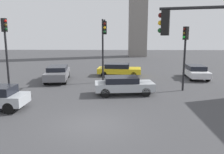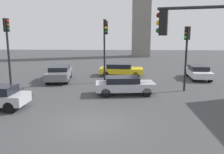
% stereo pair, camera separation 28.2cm
% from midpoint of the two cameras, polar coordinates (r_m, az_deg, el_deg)
% --- Properties ---
extents(ground_plane, '(103.17, 103.17, 0.00)m').
position_cam_midpoint_polar(ground_plane, '(12.09, -5.70, -11.46)').
color(ground_plane, '#424244').
extents(traffic_light_0, '(0.48, 0.45, 5.02)m').
position_cam_midpoint_polar(traffic_light_0, '(19.06, 16.91, 7.12)').
color(traffic_light_0, black).
rests_on(traffic_light_0, ground_plane).
extents(traffic_light_1, '(4.34, 1.50, 5.74)m').
position_cam_midpoint_polar(traffic_light_1, '(9.86, 24.53, 7.37)').
color(traffic_light_1, black).
rests_on(traffic_light_1, ground_plane).
extents(traffic_light_2, '(0.49, 0.44, 5.61)m').
position_cam_midpoint_polar(traffic_light_2, '(19.68, -24.82, 7.81)').
color(traffic_light_2, black).
rests_on(traffic_light_2, ground_plane).
extents(traffic_light_4, '(0.58, 3.39, 5.74)m').
position_cam_midpoint_polar(traffic_light_4, '(19.93, -2.49, 9.31)').
color(traffic_light_4, black).
rests_on(traffic_light_4, ground_plane).
extents(car_1, '(2.04, 4.19, 1.31)m').
position_cam_midpoint_polar(car_1, '(25.04, 19.42, 1.26)').
color(car_1, silver).
rests_on(car_1, ground_plane).
extents(car_2, '(2.51, 4.97, 1.39)m').
position_cam_midpoint_polar(car_2, '(23.06, -13.46, 0.97)').
color(car_2, slate).
rests_on(car_2, ground_plane).
extents(car_3, '(4.70, 2.32, 1.30)m').
position_cam_midpoint_polar(car_3, '(25.11, 1.32, 1.89)').
color(car_3, yellow).
rests_on(car_3, ground_plane).
extents(car_7, '(4.51, 2.27, 1.34)m').
position_cam_midpoint_polar(car_7, '(17.51, 2.35, -1.91)').
color(car_7, '#ADB2B7').
rests_on(car_7, ground_plane).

